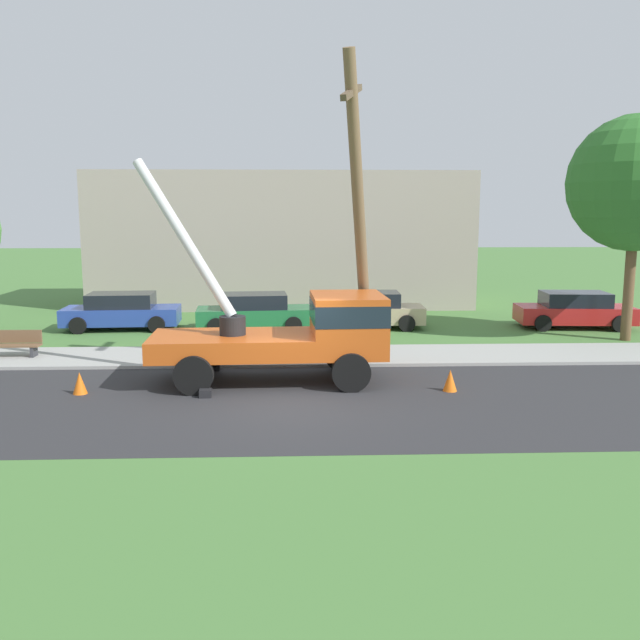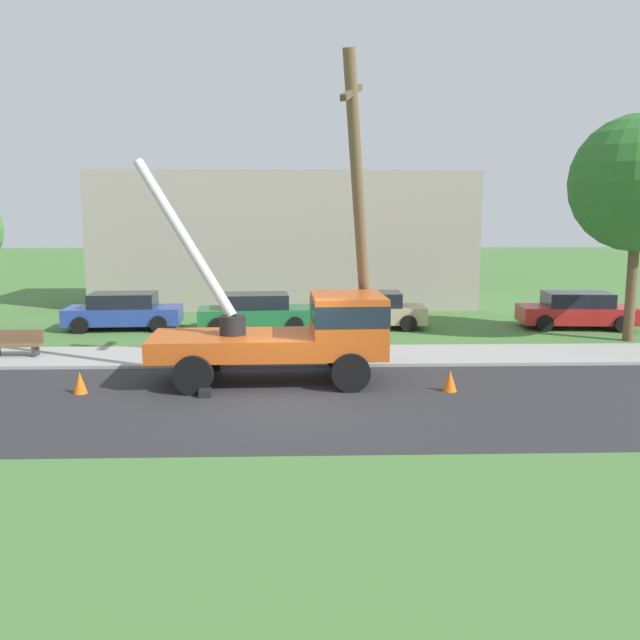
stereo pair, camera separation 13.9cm
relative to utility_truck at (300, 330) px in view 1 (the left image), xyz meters
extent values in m
plane|color=#477538|center=(-0.19, 9.89, -1.41)|extent=(120.00, 120.00, 0.00)
cube|color=#2B2B2D|center=(-0.19, -2.11, -1.40)|extent=(80.00, 7.32, 0.01)
cube|color=#9E9E99|center=(-0.19, 3.01, -1.36)|extent=(80.00, 2.92, 0.10)
cube|color=#C65119|center=(-1.80, -0.08, -0.38)|extent=(4.39, 2.56, 0.55)
cube|color=#C65119|center=(1.30, 0.03, 0.14)|extent=(1.99, 2.47, 1.60)
cube|color=#19232D|center=(1.30, 0.03, 0.49)|extent=(2.01, 2.49, 0.56)
cylinder|color=black|center=(-1.78, -0.08, 0.14)|extent=(0.70, 0.70, 0.50)
cylinder|color=silver|center=(-3.08, 0.52, 2.44)|extent=(2.93, 1.56, 4.26)
cube|color=black|center=(-2.35, -1.55, -1.31)|extent=(0.31, 0.31, 0.20)
cube|color=black|center=(-2.45, 1.35, -1.31)|extent=(0.31, 0.31, 0.20)
cylinder|color=black|center=(1.30, -1.17, -0.91)|extent=(1.00, 0.30, 1.00)
cylinder|color=black|center=(1.21, 1.23, -0.91)|extent=(1.00, 0.30, 1.00)
cylinder|color=black|center=(-2.67, -1.31, -0.91)|extent=(1.00, 0.30, 1.00)
cylinder|color=black|center=(-2.75, 1.09, -0.91)|extent=(1.00, 0.30, 1.00)
cylinder|color=brown|center=(1.68, 0.99, 2.88)|extent=(1.26, 2.96, 8.68)
cube|color=brown|center=(1.36, 0.01, 6.15)|extent=(0.71, 1.72, 0.69)
cone|color=orange|center=(3.83, -1.23, -1.13)|extent=(0.36, 0.36, 0.56)
cone|color=orange|center=(-5.55, -1.13, -1.13)|extent=(0.36, 0.36, 0.56)
cone|color=orange|center=(1.31, 1.32, -1.13)|extent=(0.36, 0.36, 0.56)
cube|color=#263F99|center=(-6.85, 8.48, -0.86)|extent=(4.49, 2.03, 0.65)
cube|color=black|center=(-6.85, 8.48, -0.26)|extent=(2.55, 1.78, 0.55)
cylinder|color=black|center=(-5.36, 7.66, -1.09)|extent=(0.64, 0.22, 0.64)
cylinder|color=black|center=(-5.45, 9.45, -1.09)|extent=(0.64, 0.22, 0.64)
cylinder|color=black|center=(-8.26, 7.51, -1.09)|extent=(0.64, 0.22, 0.64)
cylinder|color=black|center=(-8.35, 9.30, -1.09)|extent=(0.64, 0.22, 0.64)
cube|color=#1E6638|center=(-1.67, 8.10, -0.86)|extent=(4.53, 2.13, 0.65)
cube|color=black|center=(-1.67, 8.10, -0.26)|extent=(2.58, 1.84, 0.55)
cylinder|color=black|center=(-0.16, 7.32, -1.09)|extent=(0.64, 0.22, 0.64)
cylinder|color=black|center=(-0.30, 9.11, -1.09)|extent=(0.64, 0.22, 0.64)
cylinder|color=black|center=(-3.05, 7.09, -1.09)|extent=(0.64, 0.22, 0.64)
cylinder|color=black|center=(-3.19, 8.89, -1.09)|extent=(0.64, 0.22, 0.64)
cube|color=tan|center=(2.76, 8.49, -0.86)|extent=(4.46, 1.96, 0.65)
cube|color=black|center=(2.76, 8.49, -0.26)|extent=(2.52, 1.74, 0.55)
cylinder|color=black|center=(4.17, 7.54, -1.09)|extent=(0.64, 0.22, 0.64)
cylinder|color=black|center=(4.24, 9.33, -1.09)|extent=(0.64, 0.22, 0.64)
cylinder|color=black|center=(1.27, 7.64, -1.09)|extent=(0.64, 0.22, 0.64)
cylinder|color=black|center=(1.34, 9.44, -1.09)|extent=(0.64, 0.22, 0.64)
cube|color=#B21E1E|center=(10.92, 8.13, -0.86)|extent=(4.54, 2.17, 0.65)
cube|color=black|center=(10.92, 8.13, -0.26)|extent=(2.60, 1.86, 0.55)
cylinder|color=black|center=(12.29, 7.11, -1.09)|extent=(0.64, 0.22, 0.64)
cylinder|color=black|center=(12.45, 8.90, -1.09)|extent=(0.64, 0.22, 0.64)
cylinder|color=black|center=(9.40, 7.36, -1.09)|extent=(0.64, 0.22, 0.64)
cylinder|color=black|center=(9.55, 9.15, -1.09)|extent=(0.64, 0.22, 0.64)
cube|color=brown|center=(-8.82, 3.01, -0.96)|extent=(1.60, 0.44, 0.06)
cube|color=brown|center=(-8.82, 3.21, -0.71)|extent=(1.60, 0.06, 0.40)
cube|color=#333338|center=(-8.22, 3.01, -1.18)|extent=(0.10, 0.40, 0.45)
cylinder|color=brown|center=(11.71, 5.47, 1.17)|extent=(0.36, 0.36, 5.15)
sphere|color=#2D6B28|center=(11.71, 5.47, 4.11)|extent=(4.71, 4.71, 4.71)
cube|color=#A5998C|center=(-0.67, 15.99, 1.79)|extent=(18.00, 6.00, 6.40)
camera|label=1|loc=(-0.16, -17.96, 3.12)|focal=38.13mm
camera|label=2|loc=(-0.02, -17.96, 3.12)|focal=38.13mm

